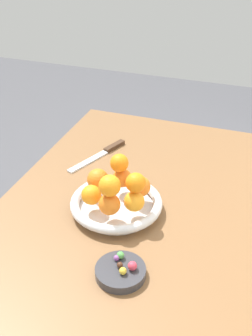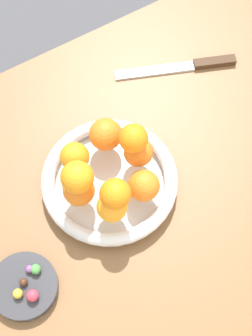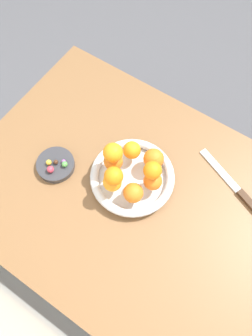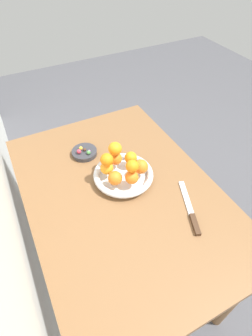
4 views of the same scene
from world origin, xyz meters
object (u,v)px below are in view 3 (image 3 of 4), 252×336
orange_0 (154,159)px  orange_3 (112,182)px  orange_6 (154,171)px  candy_ball_1 (56,162)px  candy_dish (56,165)px  fruit_bowl (132,177)px  orange_1 (132,150)px  candy_ball_4 (50,169)px  candy_ball_2 (65,164)px  orange_5 (153,181)px  candy_ball_3 (49,162)px  dining_table (140,208)px  orange_4 (133,193)px  orange_7 (113,153)px  candy_ball_0 (64,162)px  orange_8 (114,176)px  knife (235,187)px  orange_2 (113,161)px

orange_0 → orange_3: (0.06, 0.13, -0.00)m
orange_6 → candy_ball_1: size_ratio=3.63×
candy_dish → orange_0: (-0.26, -0.16, 0.06)m
fruit_bowl → orange_1: orange_1 is taller
orange_1 → candy_ball_4: bearing=44.8°
orange_6 → candy_ball_2: bearing=20.3°
orange_0 → candy_ball_2: orange_0 is taller
orange_3 → orange_1: bearing=-84.7°
orange_5 → candy_dish: bearing=19.1°
candy_ball_3 → candy_dish: bearing=-141.7°
dining_table → orange_3: (0.09, 0.02, 0.16)m
dining_table → orange_0: size_ratio=17.71×
orange_0 → candy_ball_3: (0.27, 0.17, -0.04)m
orange_4 → orange_7: bearing=-25.9°
candy_dish → candy_ball_1: 0.02m
fruit_bowl → candy_ball_0: bearing=20.8°
orange_7 → candy_ball_1: (0.16, 0.09, -0.10)m
candy_ball_0 → orange_7: bearing=-153.5°
orange_4 → candy_ball_1: 0.27m
orange_8 → candy_ball_2: orange_8 is taller
knife → orange_5: bearing=35.4°
fruit_bowl → candy_ball_2: same height
candy_dish → orange_6: orange_6 is taller
orange_0 → orange_4: (-0.01, 0.12, -0.00)m
orange_6 → orange_2: bearing=7.7°
orange_3 → orange_8: bearing=174.2°
orange_6 → knife: orange_6 is taller
candy_ball_1 → orange_0: bearing=-147.9°
candy_ball_0 → dining_table: bearing=-171.6°
orange_6 → candy_ball_1: (0.28, 0.10, -0.09)m
orange_8 → orange_5: bearing=-141.7°
orange_6 → candy_ball_3: orange_6 is taller
candy_ball_1 → candy_ball_4: 0.03m
orange_2 → candy_ball_1: (0.16, 0.09, -0.04)m
orange_0 → candy_ball_1: orange_0 is taller
candy_ball_0 → candy_ball_3: (0.04, 0.03, 0.00)m
orange_1 → orange_7: (0.02, 0.06, 0.06)m
candy_ball_2 → orange_1: bearing=-137.9°
orange_2 → orange_6: bearing=-172.3°
orange_6 → orange_7: (0.12, 0.02, 0.01)m
orange_1 → orange_2: size_ratio=0.94×
candy_ball_2 → knife: candy_ball_2 is taller
fruit_bowl → candy_ball_2: size_ratio=13.90×
orange_8 → orange_4: bearing=-173.8°
fruit_bowl → orange_8: orange_8 is taller
orange_3 → candy_ball_4: 0.20m
orange_0 → orange_2: orange_0 is taller
orange_4 → knife: size_ratio=0.23×
candy_ball_3 → orange_2: bearing=-150.3°
orange_1 → orange_8: 0.13m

